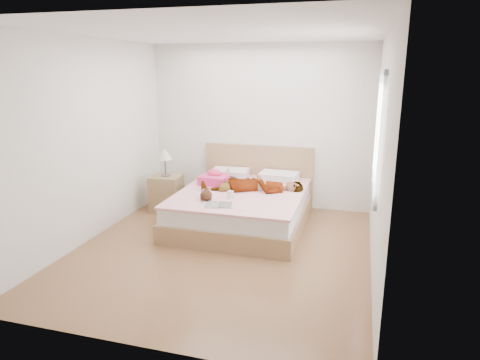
{
  "coord_description": "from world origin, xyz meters",
  "views": [
    {
      "loc": [
        1.58,
        -4.71,
        2.23
      ],
      "look_at": [
        0.0,
        0.85,
        0.7
      ],
      "focal_mm": 32.0,
      "sensor_mm": 36.0,
      "label": 1
    }
  ],
  "objects_px": {
    "woman": "(253,182)",
    "plush_toy": "(206,195)",
    "nightstand": "(166,190)",
    "phone": "(228,168)",
    "coffee_mug": "(231,194)",
    "towel": "(214,178)",
    "magazine": "(218,205)",
    "bed": "(243,205)"
  },
  "relations": [
    {
      "from": "phone",
      "to": "magazine",
      "type": "height_order",
      "value": "phone"
    },
    {
      "from": "bed",
      "to": "coffee_mug",
      "type": "bearing_deg",
      "value": -97.33
    },
    {
      "from": "coffee_mug",
      "to": "magazine",
      "type": "bearing_deg",
      "value": -98.85
    },
    {
      "from": "woman",
      "to": "magazine",
      "type": "distance_m",
      "value": 0.9
    },
    {
      "from": "phone",
      "to": "magazine",
      "type": "relative_size",
      "value": 0.23
    },
    {
      "from": "coffee_mug",
      "to": "nightstand",
      "type": "xyz_separation_m",
      "value": [
        -1.27,
        0.65,
        -0.23
      ]
    },
    {
      "from": "towel",
      "to": "magazine",
      "type": "relative_size",
      "value": 0.98
    },
    {
      "from": "bed",
      "to": "magazine",
      "type": "height_order",
      "value": "bed"
    },
    {
      "from": "magazine",
      "to": "plush_toy",
      "type": "xyz_separation_m",
      "value": [
        -0.23,
        0.19,
        0.06
      ]
    },
    {
      "from": "woman",
      "to": "coffee_mug",
      "type": "distance_m",
      "value": 0.54
    },
    {
      "from": "coffee_mug",
      "to": "nightstand",
      "type": "relative_size",
      "value": 0.13
    },
    {
      "from": "woman",
      "to": "magazine",
      "type": "xyz_separation_m",
      "value": [
        -0.24,
        -0.86,
        -0.09
      ]
    },
    {
      "from": "phone",
      "to": "magazine",
      "type": "distance_m",
      "value": 1.3
    },
    {
      "from": "coffee_mug",
      "to": "phone",
      "type": "bearing_deg",
      "value": 109.45
    },
    {
      "from": "towel",
      "to": "magazine",
      "type": "height_order",
      "value": "towel"
    },
    {
      "from": "phone",
      "to": "towel",
      "type": "xyz_separation_m",
      "value": [
        -0.14,
        -0.28,
        -0.1
      ]
    },
    {
      "from": "nightstand",
      "to": "coffee_mug",
      "type": "bearing_deg",
      "value": -27.25
    },
    {
      "from": "woman",
      "to": "magazine",
      "type": "bearing_deg",
      "value": -25.95
    },
    {
      "from": "bed",
      "to": "towel",
      "type": "xyz_separation_m",
      "value": [
        -0.51,
        0.17,
        0.32
      ]
    },
    {
      "from": "woman",
      "to": "plush_toy",
      "type": "relative_size",
      "value": 5.48
    },
    {
      "from": "woman",
      "to": "plush_toy",
      "type": "xyz_separation_m",
      "value": [
        -0.47,
        -0.67,
        -0.03
      ]
    },
    {
      "from": "coffee_mug",
      "to": "plush_toy",
      "type": "bearing_deg",
      "value": -150.39
    },
    {
      "from": "plush_toy",
      "to": "nightstand",
      "type": "relative_size",
      "value": 0.27
    },
    {
      "from": "woman",
      "to": "nightstand",
      "type": "height_order",
      "value": "nightstand"
    },
    {
      "from": "woman",
      "to": "phone",
      "type": "bearing_deg",
      "value": -139.16
    },
    {
      "from": "towel",
      "to": "coffee_mug",
      "type": "bearing_deg",
      "value": -53.79
    },
    {
      "from": "plush_toy",
      "to": "nightstand",
      "type": "height_order",
      "value": "nightstand"
    },
    {
      "from": "bed",
      "to": "towel",
      "type": "height_order",
      "value": "bed"
    },
    {
      "from": "plush_toy",
      "to": "nightstand",
      "type": "distance_m",
      "value": 1.3
    },
    {
      "from": "bed",
      "to": "magazine",
      "type": "distance_m",
      "value": 0.85
    },
    {
      "from": "nightstand",
      "to": "plush_toy",
      "type": "bearing_deg",
      "value": -39.89
    },
    {
      "from": "magazine",
      "to": "plush_toy",
      "type": "distance_m",
      "value": 0.31
    },
    {
      "from": "coffee_mug",
      "to": "nightstand",
      "type": "distance_m",
      "value": 1.45
    },
    {
      "from": "towel",
      "to": "nightstand",
      "type": "xyz_separation_m",
      "value": [
        -0.82,
        0.04,
        -0.27
      ]
    },
    {
      "from": "woman",
      "to": "phone",
      "type": "relative_size",
      "value": 14.93
    },
    {
      "from": "woman",
      "to": "nightstand",
      "type": "bearing_deg",
      "value": -106.52
    },
    {
      "from": "towel",
      "to": "coffee_mug",
      "type": "height_order",
      "value": "towel"
    },
    {
      "from": "woman",
      "to": "plush_toy",
      "type": "distance_m",
      "value": 0.82
    },
    {
      "from": "towel",
      "to": "plush_toy",
      "type": "height_order",
      "value": "towel"
    },
    {
      "from": "nightstand",
      "to": "towel",
      "type": "bearing_deg",
      "value": -2.46
    },
    {
      "from": "phone",
      "to": "nightstand",
      "type": "xyz_separation_m",
      "value": [
        -0.95,
        -0.25,
        -0.37
      ]
    },
    {
      "from": "woman",
      "to": "nightstand",
      "type": "distance_m",
      "value": 1.49
    }
  ]
}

